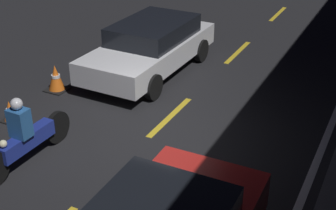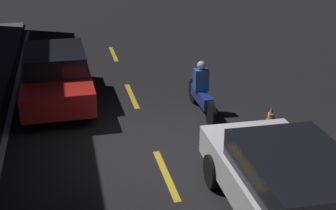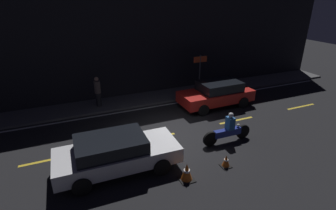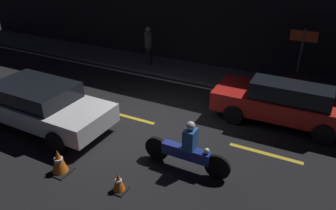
{
  "view_description": "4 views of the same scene",
  "coord_description": "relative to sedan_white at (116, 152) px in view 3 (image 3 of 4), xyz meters",
  "views": [
    {
      "loc": [
        7.2,
        4.14,
        5.07
      ],
      "look_at": [
        0.05,
        0.48,
        0.9
      ],
      "focal_mm": 50.0,
      "sensor_mm": 36.0,
      "label": 1
    },
    {
      "loc": [
        -8.94,
        1.77,
        4.8
      ],
      "look_at": [
        0.64,
        -0.42,
        0.81
      ],
      "focal_mm": 50.0,
      "sensor_mm": 36.0,
      "label": 2
    },
    {
      "loc": [
        -4.44,
        -9.74,
        6.07
      ],
      "look_at": [
        -0.09,
        0.55,
        1.25
      ],
      "focal_mm": 28.0,
      "sensor_mm": 36.0,
      "label": 3
    },
    {
      "loc": [
        4.48,
        -7.77,
        5.32
      ],
      "look_at": [
        0.59,
        -0.18,
        0.89
      ],
      "focal_mm": 35.0,
      "sensor_mm": 36.0,
      "label": 4
    }
  ],
  "objects": [
    {
      "name": "ground_plane",
      "position": [
        3.06,
        1.62,
        -0.74
      ],
      "size": [
        56.0,
        56.0,
        0.0
      ],
      "primitive_type": "plane",
      "color": "black"
    },
    {
      "name": "raised_curb",
      "position": [
        3.06,
        6.15,
        -0.68
      ],
      "size": [
        28.0,
        1.97,
        0.11
      ],
      "color": "#4C4C4F",
      "rests_on": "ground"
    },
    {
      "name": "building_front",
      "position": [
        3.06,
        7.29,
        2.79
      ],
      "size": [
        28.0,
        0.3,
        7.06
      ],
      "color": "black",
      "rests_on": "ground"
    },
    {
      "name": "lane_dash_b",
      "position": [
        -2.44,
        1.62,
        -0.74
      ],
      "size": [
        2.0,
        0.14,
        0.01
      ],
      "color": "gold",
      "rests_on": "ground"
    },
    {
      "name": "lane_dash_c",
      "position": [
        2.06,
        1.62,
        -0.74
      ],
      "size": [
        2.0,
        0.14,
        0.01
      ],
      "color": "gold",
      "rests_on": "ground"
    },
    {
      "name": "lane_dash_d",
      "position": [
        6.56,
        1.62,
        -0.74
      ],
      "size": [
        2.0,
        0.14,
        0.01
      ],
      "color": "gold",
      "rests_on": "ground"
    },
    {
      "name": "lane_dash_e",
      "position": [
        11.06,
        1.62,
        -0.74
      ],
      "size": [
        2.0,
        0.14,
        0.01
      ],
      "color": "gold",
      "rests_on": "ground"
    },
    {
      "name": "lane_solid_kerb",
      "position": [
        3.06,
        4.92,
        -0.74
      ],
      "size": [
        25.2,
        0.14,
        0.01
      ],
      "color": "silver",
      "rests_on": "ground"
    },
    {
      "name": "sedan_white",
      "position": [
        0.0,
        0.0,
        0.0
      ],
      "size": [
        4.47,
        2.01,
        1.37
      ],
      "rotation": [
        0.0,
        0.0,
        -0.02
      ],
      "color": "silver",
      "rests_on": "ground"
    },
    {
      "name": "taxi_red",
      "position": [
        6.62,
        3.67,
        0.03
      ],
      "size": [
        4.25,
        1.96,
        1.44
      ],
      "rotation": [
        0.0,
        0.0,
        3.16
      ],
      "color": "red",
      "rests_on": "ground"
    },
    {
      "name": "motorcycle",
      "position": [
        4.87,
        0.05,
        -0.17
      ],
      "size": [
        2.35,
        0.36,
        1.4
      ],
      "rotation": [
        0.0,
        0.0,
        -0.01
      ],
      "color": "black",
      "rests_on": "ground"
    },
    {
      "name": "traffic_cone_near",
      "position": [
        2.11,
        -1.53,
        -0.42
      ],
      "size": [
        0.52,
        0.52,
        0.66
      ],
      "color": "black",
      "rests_on": "ground"
    },
    {
      "name": "traffic_cone_mid",
      "position": [
        3.83,
        -1.42,
        -0.5
      ],
      "size": [
        0.38,
        0.38,
        0.49
      ],
      "color": "black",
      "rests_on": "ground"
    },
    {
      "name": "pedestrian",
      "position": [
        0.34,
        6.01,
        0.25
      ],
      "size": [
        0.34,
        0.34,
        1.71
      ],
      "color": "black",
      "rests_on": "raised_curb"
    },
    {
      "name": "shop_sign",
      "position": [
        6.66,
        5.78,
        1.06
      ],
      "size": [
        0.9,
        0.08,
        2.4
      ],
      "color": "#4C4C51",
      "rests_on": "raised_curb"
    }
  ]
}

